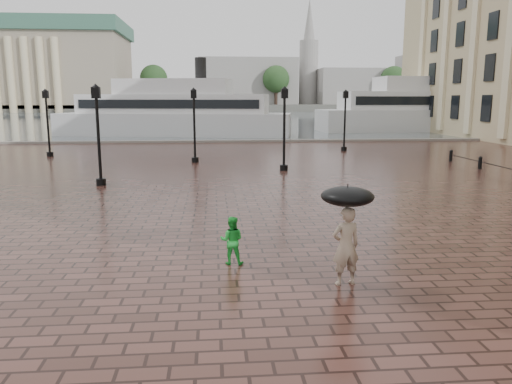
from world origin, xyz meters
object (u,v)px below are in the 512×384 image
ferry_near (174,113)px  ferry_far (429,109)px  child_pedestrian (232,240)px  street_lamps (201,125)px  adult_pedestrian (346,246)px

ferry_near → ferry_far: size_ratio=0.93×
child_pedestrian → ferry_far: (25.60, 47.47, 2.05)m
child_pedestrian → ferry_far: bearing=-108.5°
street_lamps → ferry_far: bearing=46.6°
adult_pedestrian → ferry_far: 54.30m
street_lamps → child_pedestrian: size_ratio=18.43×
ferry_near → street_lamps: bearing=-70.6°
street_lamps → child_pedestrian: (1.16, -19.15, -1.74)m
adult_pedestrian → ferry_far: bearing=-126.3°
street_lamps → adult_pedestrian: street_lamps is taller
adult_pedestrian → street_lamps: bearing=-91.3°
street_lamps → adult_pedestrian: bearing=-80.4°
street_lamps → ferry_near: 23.40m
child_pedestrian → ferry_near: (-4.48, 42.31, 1.83)m
ferry_far → child_pedestrian: bearing=-120.8°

